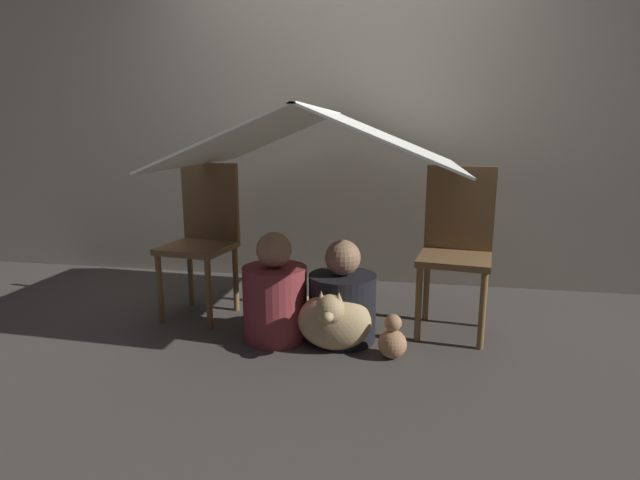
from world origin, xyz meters
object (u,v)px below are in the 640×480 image
object	(u,v)px
chair_left	(203,234)
person_front	(275,297)
dog	(334,320)
chair_right	(456,243)
person_second	(342,301)

from	to	relation	value
chair_left	person_front	bearing A→B (deg)	-22.82
person_front	dog	size ratio (longest dim) A/B	1.54
chair_right	person_second	size ratio (longest dim) A/B	1.66
chair_left	dog	bearing A→B (deg)	-17.24
person_second	chair_right	bearing A→B (deg)	23.80
chair_left	person_front	world-z (taller)	chair_left
person_second	dog	bearing A→B (deg)	-99.81
person_second	dog	size ratio (longest dim) A/B	1.44
person_second	person_front	bearing A→B (deg)	-172.04
dog	person_second	bearing A→B (deg)	80.19
person_front	dog	bearing A→B (deg)	-15.14
dog	chair_left	bearing A→B (deg)	154.91
chair_left	person_second	world-z (taller)	chair_left
chair_left	person_second	distance (m)	1.00
chair_left	person_front	xyz separation A→B (m)	(0.55, -0.33, -0.27)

